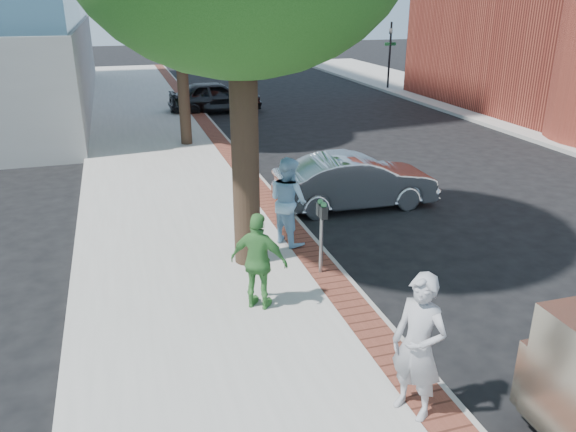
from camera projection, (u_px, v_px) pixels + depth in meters
name	position (u px, v px, depth m)	size (l,w,h in m)	color
ground	(306.00, 309.00, 9.85)	(120.00, 120.00, 0.00)	black
sidewalk	(171.00, 180.00, 16.53)	(5.00, 60.00, 0.15)	#9E9991
brick_strip	(244.00, 171.00, 17.11)	(0.60, 60.00, 0.01)	brown
curb	(255.00, 172.00, 17.23)	(0.10, 60.00, 0.15)	gray
signal_near	(186.00, 56.00, 28.86)	(0.70, 0.15, 3.80)	black
signal_far	(390.00, 50.00, 32.03)	(0.70, 0.15, 3.80)	black
parking_meter	(322.00, 222.00, 10.44)	(0.12, 0.32, 1.47)	gray
person_gray	(418.00, 347.00, 6.86)	(0.71, 0.46, 1.94)	#9B9A9F
person_officer	(288.00, 201.00, 11.84)	(0.92, 0.72, 1.89)	#97C9E9
person_green	(259.00, 262.00, 9.33)	(1.00, 0.42, 1.70)	#438A3F
sedan_silver	(356.00, 181.00, 14.43)	(1.45, 4.15, 1.37)	silver
bg_car	(215.00, 97.00, 26.29)	(1.74, 4.34, 1.48)	black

